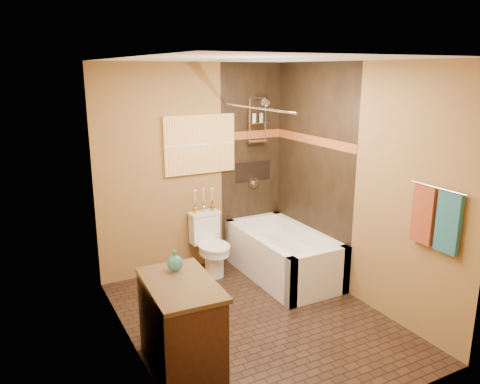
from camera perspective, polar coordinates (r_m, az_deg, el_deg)
floor at (r=4.84m, az=1.92°, el=-15.24°), size 3.00×3.00×0.00m
wall_left at (r=3.91m, az=-13.38°, el=-3.01°), size 0.02×3.00×2.50m
wall_right at (r=5.04m, az=13.97°, el=0.91°), size 0.02×3.00×2.50m
wall_back at (r=5.66m, az=-5.55°, el=2.78°), size 2.40×0.02×2.50m
wall_front at (r=3.21m, az=15.66°, el=-7.15°), size 2.40×0.02×2.50m
ceiling at (r=4.19m, az=2.22°, el=15.88°), size 3.00×3.00×0.00m
alcove_tile_back at (r=5.98m, az=1.38°, el=3.49°), size 0.85×0.01×2.50m
alcove_tile_right at (r=5.60m, az=8.79°, el=2.53°), size 0.01×1.50×2.50m
mosaic_band_back at (r=5.91m, az=1.45°, el=6.99°), size 0.85×0.01×0.10m
mosaic_band_right at (r=5.52m, az=8.86°, el=6.28°), size 0.01×1.50×0.10m
alcove_niche at (r=6.01m, az=1.61°, el=2.56°), size 0.50×0.01×0.25m
shower_fixtures at (r=5.83m, az=2.16°, el=7.33°), size 0.24×0.33×1.16m
curtain_rod at (r=5.05m, az=1.82°, el=10.24°), size 0.03×1.55×0.03m
towel_bar at (r=4.26m, az=23.01°, el=0.43°), size 0.02×0.55×0.02m
towel_teal at (r=4.26m, az=24.08°, el=-3.46°), size 0.05×0.22×0.52m
towel_rust at (r=4.41m, az=21.45°, el=-2.58°), size 0.05×0.22×0.52m
sunset_painting at (r=5.61m, az=-4.92°, el=5.80°), size 0.90×0.04×0.70m
vanity_mirror at (r=3.49m, az=-11.82°, el=-0.77°), size 0.01×1.00×0.90m
bathtub at (r=5.69m, az=5.21°, el=-8.03°), size 0.80×1.50×0.55m
toilet at (r=5.69m, az=-3.66°, el=-6.35°), size 0.38×0.56×0.74m
vanity at (r=4.00m, az=-7.20°, el=-15.84°), size 0.57×0.90×0.77m
teal_bottle at (r=4.00m, az=-7.94°, el=-8.31°), size 0.18×0.18×0.22m
bud_vases at (r=5.67m, az=-4.44°, el=-0.93°), size 0.28×0.06×0.28m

